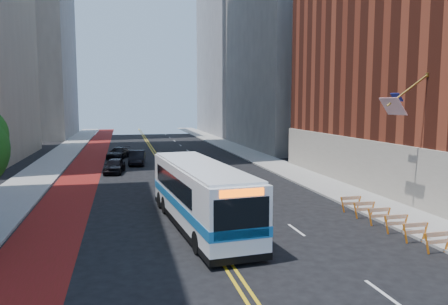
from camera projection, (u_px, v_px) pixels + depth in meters
name	position (u px, v px, depth m)	size (l,w,h in m)	color
ground	(239.00, 283.00, 16.60)	(160.00, 160.00, 0.00)	black
sidewalk_left	(42.00, 171.00, 42.91)	(4.00, 140.00, 0.15)	gray
sidewalk_right	(273.00, 164.00, 48.32)	(4.00, 140.00, 0.15)	gray
bus_lane_paint	(84.00, 171.00, 43.79)	(3.60, 140.00, 0.01)	#61170D
center_line_inner	(163.00, 168.00, 45.58)	(0.14, 140.00, 0.01)	gold
center_line_outer	(166.00, 168.00, 45.66)	(0.14, 140.00, 0.01)	gold
lane_dashes	(197.00, 157.00, 54.45)	(0.14, 98.20, 0.01)	silver
midrise_right_near	(304.00, 15.00, 65.95)	(18.00, 26.00, 40.00)	slate
midrise_right_far	(253.00, 6.00, 94.34)	(20.00, 28.00, 55.00)	gray
construction_barriers	(405.00, 225.00, 22.00)	(1.42, 10.91, 1.00)	orange
transit_bus	(199.00, 194.00, 23.95)	(4.01, 12.99, 3.51)	white
car_a	(114.00, 166.00, 42.29)	(1.71, 4.25, 1.45)	black
car_b	(137.00, 158.00, 48.11)	(1.64, 4.69, 1.55)	black
car_c	(118.00, 153.00, 53.39)	(1.91, 4.70, 1.36)	black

